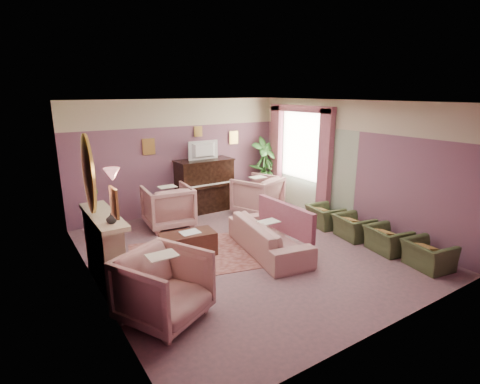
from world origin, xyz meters
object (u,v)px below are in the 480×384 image
floral_armchair_front (164,284)px  piano (205,186)px  side_table (264,188)px  television (205,149)px  floral_armchair_left (168,204)px  olive_chair_b (387,236)px  floral_armchair_right (258,193)px  olive_chair_d (325,213)px  sofa (268,230)px  olive_chair_a (428,251)px  olive_chair_c (353,223)px  coffee_table (188,244)px

floral_armchair_front → piano: bearing=55.7°
side_table → television: bearing=178.6°
floral_armchair_left → olive_chair_b: size_ratio=1.41×
floral_armchair_right → side_table: size_ratio=1.49×
piano → olive_chair_b: 4.51m
floral_armchair_left → side_table: bearing=9.2°
olive_chair_d → olive_chair_b: bearing=-90.0°
sofa → floral_armchair_left: floral_armchair_left is taller
floral_armchair_left → olive_chair_a: 5.30m
olive_chair_b → piano: bearing=112.4°
piano → sofa: bearing=-93.6°
floral_armchair_right → side_table: bearing=45.4°
television → olive_chair_d: (1.71, -2.47, -1.28)m
floral_armchair_front → olive_chair_b: size_ratio=1.41×
olive_chair_c → sofa: bearing=167.6°
floral_armchair_left → floral_armchair_right: 2.26m
olive_chair_b → olive_chair_c: bearing=90.0°
television → olive_chair_b: bearing=-67.4°
television → olive_chair_a: (1.71, -4.93, -1.28)m
piano → sofa: (-0.18, -2.92, -0.22)m
television → sofa: television is taller
television → floral_armchair_left: size_ratio=0.77×
olive_chair_c → coffee_table: bearing=161.8°
floral_armchair_left → floral_armchair_right: (2.24, -0.33, 0.00)m
piano → olive_chair_c: size_ratio=1.89×
coffee_table → olive_chair_b: (3.27, -1.90, 0.09)m
side_table → olive_chair_d: bearing=-92.2°
floral_armchair_front → olive_chair_b: (4.39, -0.24, -0.20)m
floral_armchair_left → floral_armchair_right: size_ratio=1.00×
floral_armchair_front → olive_chair_b: 4.41m
piano → floral_armchair_left: (-1.24, -0.58, -0.13)m
piano → floral_armchair_front: (-2.68, -3.93, -0.13)m
olive_chair_a → side_table: bearing=88.9°
coffee_table → olive_chair_d: 3.28m
floral_armchair_left → sofa: bearing=-65.7°
sofa → olive_chair_a: (1.90, -2.06, -0.11)m
olive_chair_d → floral_armchair_left: bearing=146.7°
coffee_table → floral_armchair_right: (2.55, 1.36, 0.30)m
piano → olive_chair_c: 3.77m
television → floral_armchair_front: bearing=-124.7°
sofa → floral_armchair_front: bearing=-158.1°
floral_armchair_left → floral_armchair_front: 3.64m
piano → floral_armchair_right: (1.00, -0.91, -0.13)m
floral_armchair_right → floral_armchair_front: bearing=-140.7°
floral_armchair_right → floral_armchair_front: 4.76m
olive_chair_a → olive_chair_c: same height
floral_armchair_left → olive_chair_b: 4.64m
coffee_table → olive_chair_a: size_ratio=1.35×
olive_chair_a → olive_chair_d: same height
television → coffee_table: (-1.55, -2.22, -1.38)m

